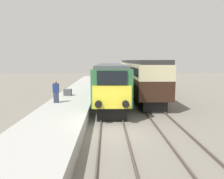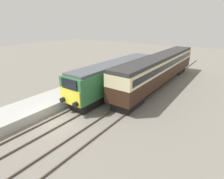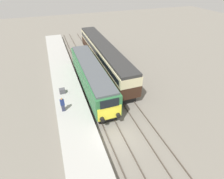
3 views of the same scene
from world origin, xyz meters
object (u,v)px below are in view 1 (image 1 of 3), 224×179
at_px(passenger_carriage, 138,73).
at_px(person_on_platform, 56,92).
at_px(locomotive, 110,81).
at_px(luggage_crate, 68,92).

height_order(passenger_carriage, person_on_platform, passenger_carriage).
height_order(locomotive, luggage_crate, locomotive).
distance_m(passenger_carriage, person_on_platform, 12.30).
distance_m(locomotive, luggage_crate, 4.14).
bearing_deg(person_on_platform, locomotive, 44.39).
xyz_separation_m(locomotive, luggage_crate, (-3.96, -0.71, -0.97)).
bearing_deg(luggage_crate, locomotive, 10.18).
relative_size(locomotive, luggage_crate, 21.19).
bearing_deg(locomotive, luggage_crate, -169.82).
distance_m(person_on_platform, luggage_crate, 3.49).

